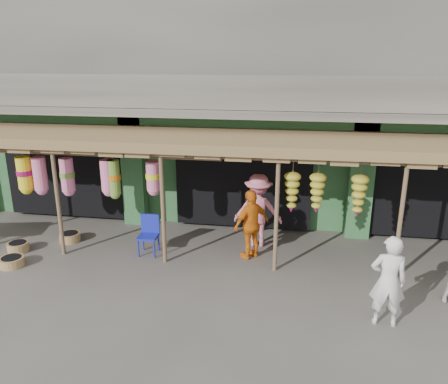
% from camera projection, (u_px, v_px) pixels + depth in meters
% --- Properties ---
extents(ground, '(80.00, 80.00, 0.00)m').
position_uv_depth(ground, '(231.00, 263.00, 9.97)').
color(ground, '#514C47').
rests_on(ground, ground).
extents(building, '(16.40, 6.80, 7.00)m').
position_uv_depth(building, '(255.00, 95.00, 13.55)').
color(building, gray).
rests_on(building, ground).
extents(awning, '(14.00, 2.70, 2.79)m').
position_uv_depth(awning, '(230.00, 145.00, 9.98)').
color(awning, brown).
rests_on(awning, ground).
extents(blue_chair, '(0.46, 0.47, 0.94)m').
position_uv_depth(blue_chair, '(149.00, 232.00, 10.34)').
color(blue_chair, '#1A24AF').
rests_on(blue_chair, ground).
extents(basket_left, '(0.61, 0.61, 0.21)m').
position_uv_depth(basket_left, '(70.00, 237.00, 11.10)').
color(basket_left, olive).
rests_on(basket_left, ground).
extents(basket_mid, '(0.56, 0.56, 0.21)m').
position_uv_depth(basket_mid, '(12.00, 262.00, 9.78)').
color(basket_mid, brown).
rests_on(basket_mid, ground).
extents(basket_right, '(0.58, 0.58, 0.22)m').
position_uv_depth(basket_right, '(18.00, 247.00, 10.52)').
color(basket_right, '#916243').
rests_on(basket_right, ground).
extents(person_front, '(0.62, 0.42, 1.67)m').
position_uv_depth(person_front, '(388.00, 281.00, 7.46)').
color(person_front, white).
rests_on(person_front, ground).
extents(person_vendor, '(0.97, 0.96, 1.64)m').
position_uv_depth(person_vendor, '(251.00, 224.00, 10.00)').
color(person_vendor, orange).
rests_on(person_vendor, ground).
extents(person_shopper, '(1.20, 0.71, 1.82)m').
position_uv_depth(person_shopper, '(258.00, 210.00, 10.65)').
color(person_shopper, pink).
rests_on(person_shopper, ground).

